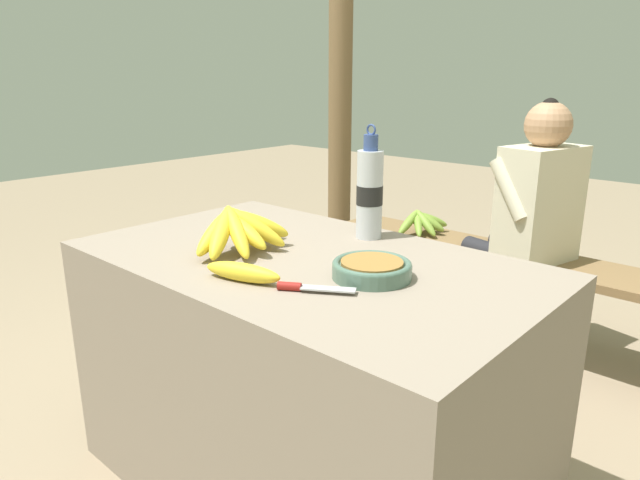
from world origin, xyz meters
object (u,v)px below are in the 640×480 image
(wooden_bench, at_px, (509,267))
(loose_banana_front, at_px, (243,272))
(support_post_near, at_px, (341,47))
(water_bottle, at_px, (370,193))
(knife, at_px, (304,287))
(seated_vendor, at_px, (529,211))
(banana_bunch_green, at_px, (423,221))
(serving_bowl, at_px, (372,268))
(banana_bunch_ripe, at_px, (240,228))

(wooden_bench, bearing_deg, loose_banana_front, -90.76)
(wooden_bench, height_order, support_post_near, support_post_near)
(loose_banana_front, bearing_deg, water_bottle, 90.65)
(water_bottle, relative_size, knife, 2.04)
(loose_banana_front, bearing_deg, knife, 17.77)
(water_bottle, height_order, knife, water_bottle)
(loose_banana_front, bearing_deg, seated_vendor, 86.58)
(water_bottle, xyz_separation_m, seated_vendor, (0.09, 0.99, -0.22))
(wooden_bench, distance_m, banana_bunch_green, 0.47)
(knife, distance_m, support_post_near, 2.16)
(water_bottle, bearing_deg, serving_bowl, -51.49)
(knife, bearing_deg, loose_banana_front, 166.05)
(water_bottle, bearing_deg, seated_vendor, 84.52)
(support_post_near, bearing_deg, banana_bunch_green, -14.44)
(serving_bowl, xyz_separation_m, support_post_near, (-1.33, 1.46, 0.59))
(wooden_bench, relative_size, seated_vendor, 1.61)
(water_bottle, bearing_deg, loose_banana_front, -89.35)
(water_bottle, xyz_separation_m, knife, (0.16, -0.45, -0.13))
(serving_bowl, xyz_separation_m, banana_bunch_green, (-0.65, 1.29, -0.24))
(water_bottle, height_order, loose_banana_front, water_bottle)
(water_bottle, relative_size, loose_banana_front, 1.62)
(serving_bowl, bearing_deg, loose_banana_front, -133.79)
(knife, height_order, support_post_near, support_post_near)
(loose_banana_front, relative_size, wooden_bench, 0.12)
(water_bottle, height_order, seated_vendor, seated_vendor)
(knife, distance_m, banana_bunch_green, 1.60)
(wooden_bench, relative_size, banana_bunch_green, 5.87)
(banana_bunch_green, bearing_deg, knife, -68.03)
(knife, distance_m, wooden_bench, 1.51)
(banana_bunch_ripe, distance_m, serving_bowl, 0.41)
(water_bottle, bearing_deg, knife, -70.39)
(wooden_bench, bearing_deg, water_bottle, -91.47)
(banana_bunch_ripe, xyz_separation_m, wooden_bench, (0.20, 1.36, -0.42))
(wooden_bench, xyz_separation_m, support_post_near, (-1.14, 0.18, 0.97))
(knife, xyz_separation_m, seated_vendor, (-0.07, 1.44, -0.09))
(banana_bunch_ripe, height_order, loose_banana_front, banana_bunch_ripe)
(water_bottle, distance_m, loose_banana_front, 0.52)
(serving_bowl, relative_size, support_post_near, 0.07)
(serving_bowl, bearing_deg, wooden_bench, 98.64)
(loose_banana_front, bearing_deg, banana_bunch_green, 106.02)
(serving_bowl, relative_size, loose_banana_front, 0.93)
(seated_vendor, bearing_deg, knife, 106.87)
(banana_bunch_ripe, bearing_deg, serving_bowl, 10.75)
(wooden_bench, bearing_deg, seated_vendor, -16.49)
(banana_bunch_ripe, relative_size, water_bottle, 1.02)
(loose_banana_front, distance_m, seated_vendor, 1.50)
(banana_bunch_ripe, bearing_deg, loose_banana_front, -39.12)
(seated_vendor, bearing_deg, water_bottle, 98.74)
(wooden_bench, height_order, banana_bunch_green, banana_bunch_green)
(banana_bunch_ripe, xyz_separation_m, loose_banana_front, (0.18, -0.15, -0.05))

